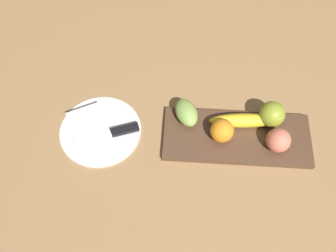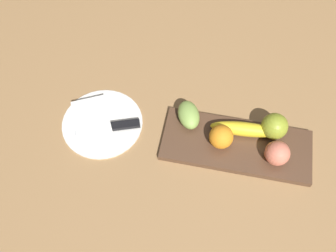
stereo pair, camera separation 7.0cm
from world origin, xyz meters
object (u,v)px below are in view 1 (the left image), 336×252
object	(u,v)px
dinner_plate	(100,130)
knife	(117,132)
fruit_tray	(237,137)
grape_bunch	(186,113)
folded_napkin	(89,126)
banana	(244,121)
orange_near_apple	(222,131)
apple	(272,114)
peach	(278,140)

from	to	relation	value
dinner_plate	knife	xyz separation A→B (m)	(-0.05, 0.01, 0.01)
fruit_tray	grape_bunch	size ratio (longest dim) A/B	4.46
fruit_tray	folded_napkin	distance (m)	0.40
fruit_tray	banana	world-z (taller)	banana
orange_near_apple	folded_napkin	distance (m)	0.36
apple	grape_bunch	distance (m)	0.23
dinner_plate	knife	size ratio (longest dim) A/B	1.28
apple	orange_near_apple	world-z (taller)	apple
orange_near_apple	peach	bearing A→B (deg)	172.22
orange_near_apple	dinner_plate	size ratio (longest dim) A/B	0.28
folded_napkin	banana	bearing A→B (deg)	-175.01
apple	grape_bunch	bearing A→B (deg)	0.45
fruit_tray	folded_napkin	bearing A→B (deg)	0.00
dinner_plate	knife	bearing A→B (deg)	171.76
apple	orange_near_apple	xyz separation A→B (m)	(0.13, 0.06, -0.00)
grape_bunch	apple	bearing A→B (deg)	-179.55
fruit_tray	peach	bearing A→B (deg)	165.47
grape_bunch	knife	world-z (taller)	grape_bunch
banana	dinner_plate	xyz separation A→B (m)	(0.39, 0.04, -0.03)
fruit_tray	apple	world-z (taller)	apple
banana	dinner_plate	distance (m)	0.39
grape_bunch	knife	xyz separation A→B (m)	(0.19, 0.06, -0.03)
banana	knife	bearing A→B (deg)	3.44
apple	peach	distance (m)	0.08
banana	folded_napkin	bearing A→B (deg)	1.16
orange_near_apple	folded_napkin	xyz separation A→B (m)	(0.36, -0.01, -0.03)
grape_bunch	fruit_tray	bearing A→B (deg)	160.59
folded_napkin	peach	bearing A→B (deg)	177.04
peach	folded_napkin	xyz separation A→B (m)	(0.51, -0.03, -0.03)
peach	knife	distance (m)	0.43
grape_bunch	peach	bearing A→B (deg)	162.60
peach	dinner_plate	distance (m)	0.48
peach	folded_napkin	size ratio (longest dim) A/B	0.57
apple	banana	xyz separation A→B (m)	(0.07, 0.01, -0.02)
banana	grape_bunch	size ratio (longest dim) A/B	2.09
apple	orange_near_apple	size ratio (longest dim) A/B	1.11
folded_napkin	knife	size ratio (longest dim) A/B	0.64
grape_bunch	orange_near_apple	bearing A→B (deg)	149.68
grape_bunch	folded_napkin	size ratio (longest dim) A/B	0.79
grape_bunch	folded_napkin	xyz separation A→B (m)	(0.26, 0.05, -0.02)
grape_bunch	folded_napkin	bearing A→B (deg)	10.63
banana	grape_bunch	xyz separation A→B (m)	(0.16, -0.01, 0.00)
fruit_tray	folded_napkin	xyz separation A→B (m)	(0.40, 0.00, 0.01)
folded_napkin	fruit_tray	bearing A→B (deg)	180.00
apple	knife	world-z (taller)	apple
fruit_tray	dinner_plate	bearing A→B (deg)	0.00
peach	grape_bunch	distance (m)	0.25
apple	folded_napkin	distance (m)	0.50
banana	apple	bearing A→B (deg)	-172.52
dinner_plate	apple	bearing A→B (deg)	-173.70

